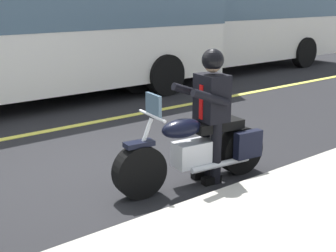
% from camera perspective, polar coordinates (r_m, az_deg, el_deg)
% --- Properties ---
extents(ground_plane, '(80.00, 80.00, 0.00)m').
position_cam_1_polar(ground_plane, '(6.78, -9.54, -4.81)').
color(ground_plane, black).
extents(lane_center_stripe, '(60.00, 0.16, 0.01)m').
position_cam_1_polar(lane_center_stripe, '(8.50, -16.10, -0.87)').
color(lane_center_stripe, '#E5DB4C').
rests_on(lane_center_stripe, ground_plane).
extents(motorcycle_main, '(2.22, 0.77, 1.26)m').
position_cam_1_polar(motorcycle_main, '(5.94, 3.70, -3.00)').
color(motorcycle_main, black).
rests_on(motorcycle_main, ground_plane).
extents(rider_main, '(0.67, 0.60, 1.74)m').
position_cam_1_polar(rider_main, '(5.89, 5.31, 2.70)').
color(rider_main, black).
rests_on(rider_main, ground_plane).
extents(bus_far, '(11.05, 2.70, 3.30)m').
position_cam_1_polar(bus_far, '(14.27, 4.18, 13.96)').
color(bus_far, white).
rests_on(bus_far, ground_plane).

